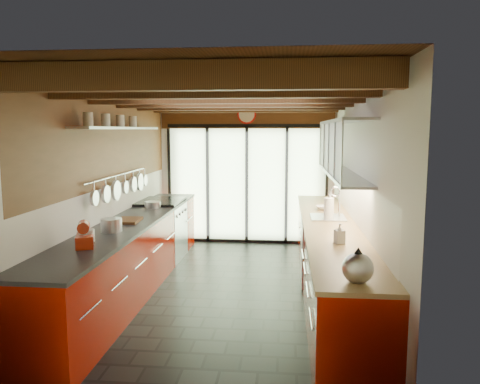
{
  "coord_description": "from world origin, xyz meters",
  "views": [
    {
      "loc": [
        0.72,
        -5.78,
        2.08
      ],
      "look_at": [
        0.1,
        0.4,
        1.25
      ],
      "focal_mm": 35.0,
      "sensor_mm": 36.0,
      "label": 1
    }
  ],
  "objects_px": {
    "soap_bottle": "(340,233)",
    "stand_mixer": "(85,236)",
    "kettle": "(358,266)",
    "paper_towel": "(329,209)",
    "bowl": "(324,208)"
  },
  "relations": [
    {
      "from": "kettle",
      "to": "paper_towel",
      "type": "height_order",
      "value": "paper_towel"
    },
    {
      "from": "kettle",
      "to": "bowl",
      "type": "relative_size",
      "value": 1.41
    },
    {
      "from": "soap_bottle",
      "to": "stand_mixer",
      "type": "bearing_deg",
      "value": -171.47
    },
    {
      "from": "kettle",
      "to": "paper_towel",
      "type": "relative_size",
      "value": 0.95
    },
    {
      "from": "paper_towel",
      "to": "soap_bottle",
      "type": "xyz_separation_m",
      "value": [
        -0.0,
        -1.26,
        -0.04
      ]
    },
    {
      "from": "stand_mixer",
      "to": "kettle",
      "type": "relative_size",
      "value": 1.02
    },
    {
      "from": "kettle",
      "to": "soap_bottle",
      "type": "bearing_deg",
      "value": 90.0
    },
    {
      "from": "kettle",
      "to": "paper_towel",
      "type": "xyz_separation_m",
      "value": [
        0.0,
        2.49,
        0.02
      ]
    },
    {
      "from": "soap_bottle",
      "to": "bowl",
      "type": "bearing_deg",
      "value": 90.0
    },
    {
      "from": "paper_towel",
      "to": "soap_bottle",
      "type": "relative_size",
      "value": 1.64
    },
    {
      "from": "soap_bottle",
      "to": "bowl",
      "type": "relative_size",
      "value": 0.91
    },
    {
      "from": "bowl",
      "to": "stand_mixer",
      "type": "bearing_deg",
      "value": -136.1
    },
    {
      "from": "stand_mixer",
      "to": "paper_towel",
      "type": "height_order",
      "value": "paper_towel"
    },
    {
      "from": "paper_towel",
      "to": "stand_mixer",
      "type": "bearing_deg",
      "value": -147.17
    },
    {
      "from": "stand_mixer",
      "to": "soap_bottle",
      "type": "bearing_deg",
      "value": 8.53
    }
  ]
}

